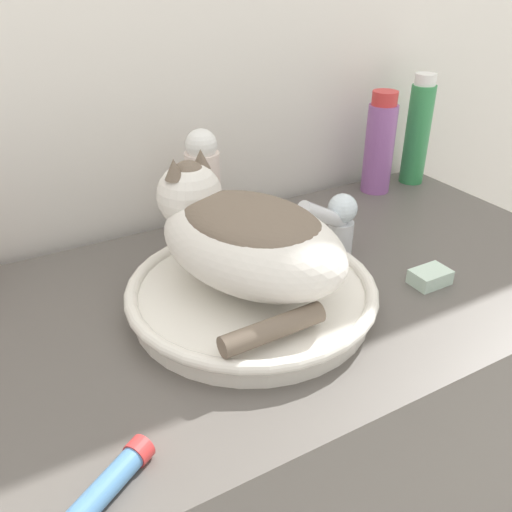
# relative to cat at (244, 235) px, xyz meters

# --- Properties ---
(wall_back) EXTENTS (8.00, 0.05, 2.40)m
(wall_back) POSITION_rel_cat_xyz_m (0.04, 0.36, 0.23)
(wall_back) COLOR silver
(wall_back) RESTS_ON ground_plane
(vanity_counter) EXTENTS (1.17, 0.58, 0.86)m
(vanity_counter) POSITION_rel_cat_xyz_m (0.04, 0.01, -0.55)
(vanity_counter) COLOR #56514C
(vanity_counter) RESTS_ON ground_plane
(sink_basin) EXTENTS (0.37, 0.37, 0.04)m
(sink_basin) POSITION_rel_cat_xyz_m (0.01, -0.01, -0.09)
(sink_basin) COLOR white
(sink_basin) RESTS_ON vanity_counter
(cat) EXTENTS (0.28, 0.34, 0.17)m
(cat) POSITION_rel_cat_xyz_m (0.00, 0.00, 0.00)
(cat) COLOR silver
(cat) RESTS_ON sink_basin
(faucet) EXTENTS (0.14, 0.07, 0.13)m
(faucet) POSITION_rel_cat_xyz_m (0.21, 0.05, -0.05)
(faucet) COLOR silver
(faucet) RESTS_ON vanity_counter
(lotion_bottle_white) EXTENTS (0.06, 0.06, 0.20)m
(lotion_bottle_white) POSITION_rel_cat_xyz_m (0.05, 0.25, -0.02)
(lotion_bottle_white) COLOR silver
(lotion_bottle_white) RESTS_ON vanity_counter
(mouthwash_bottle) EXTENTS (0.06, 0.06, 0.21)m
(mouthwash_bottle) POSITION_rel_cat_xyz_m (0.46, 0.25, -0.01)
(mouthwash_bottle) COLOR #93569E
(mouthwash_bottle) RESTS_ON vanity_counter
(shampoo_bottle_tall) EXTENTS (0.05, 0.05, 0.24)m
(shampoo_bottle_tall) POSITION_rel_cat_xyz_m (0.57, 0.25, -0.00)
(shampoo_bottle_tall) COLOR #338C4C
(shampoo_bottle_tall) RESTS_ON vanity_counter
(cream_tube) EXTENTS (0.13, 0.09, 0.03)m
(cream_tube) POSITION_rel_cat_xyz_m (-0.28, -0.22, -0.11)
(cream_tube) COLOR #4C7FB2
(cream_tube) RESTS_ON vanity_counter
(soap_bar) EXTENTS (0.06, 0.04, 0.02)m
(soap_bar) POSITION_rel_cat_xyz_m (0.28, -0.09, -0.11)
(soap_bar) COLOR silver
(soap_bar) RESTS_ON vanity_counter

